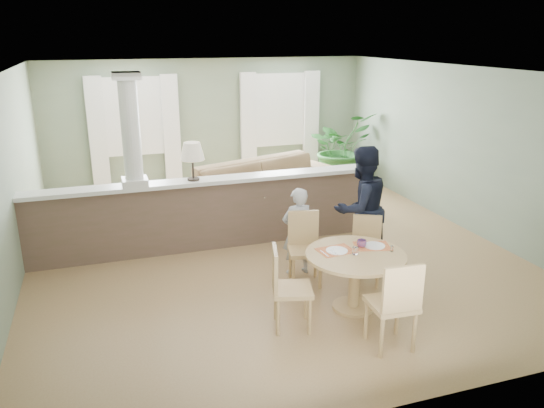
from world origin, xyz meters
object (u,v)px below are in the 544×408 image
object	(u,v)px
sofa	(268,188)
child_person	(297,231)
chair_side	(286,285)
chair_far_man	(366,246)
houseplant	(340,148)
dining_table	(355,265)
chair_near	(396,302)
man_person	(361,209)
chair_far_boy	(304,244)

from	to	relation	value
sofa	child_person	xyz separation A→B (m)	(-0.43, -2.66, 0.15)
chair_side	chair_far_man	bearing A→B (deg)	-45.52
houseplant	chair_far_man	world-z (taller)	houseplant
dining_table	chair_near	xyz separation A→B (m)	(-0.01, -0.94, -0.01)
houseplant	man_person	bearing A→B (deg)	-111.61
chair_far_man	child_person	distance (m)	0.94
chair_far_man	chair_side	bearing A→B (deg)	-122.71
sofa	chair_side	size ratio (longest dim) A/B	3.35
dining_table	chair_far_man	distance (m)	0.83
sofa	houseplant	xyz separation A→B (m)	(2.15, 1.49, 0.31)
dining_table	child_person	distance (m)	1.18
houseplant	chair_far_boy	size ratio (longest dim) A/B	1.64
sofa	man_person	world-z (taller)	man_person
sofa	chair_near	distance (m)	4.74
chair_far_boy	chair_near	bearing A→B (deg)	-68.18
chair_far_boy	houseplant	bearing A→B (deg)	72.68
chair_far_boy	chair_side	distance (m)	1.23
sofa	child_person	bearing A→B (deg)	-117.92
chair_far_man	chair_near	bearing A→B (deg)	-80.07
sofa	chair_side	xyz separation A→B (m)	(-1.06, -3.96, 0.06)
houseplant	sofa	bearing A→B (deg)	-145.36
sofa	man_person	bearing A→B (deg)	-98.99
houseplant	chair_side	xyz separation A→B (m)	(-3.21, -5.44, -0.25)
dining_table	chair_far_boy	world-z (taller)	chair_far_boy
chair_near	man_person	size ratio (longest dim) A/B	0.58
houseplant	chair_near	xyz separation A→B (m)	(-2.29, -6.23, -0.22)
sofa	chair_far_man	xyz separation A→B (m)	(0.37, -3.14, 0.02)
chair_near	child_person	world-z (taller)	child_person
child_person	man_person	xyz separation A→B (m)	(0.90, -0.09, 0.26)
sofa	chair_side	distance (m)	4.10
chair_far_boy	dining_table	bearing A→B (deg)	-58.60
child_person	man_person	world-z (taller)	man_person
chair_side	man_person	distance (m)	1.99
houseplant	chair_far_boy	distance (m)	5.10
houseplant	chair_side	size ratio (longest dim) A/B	1.63
dining_table	sofa	bearing A→B (deg)	88.08
houseplant	dining_table	size ratio (longest dim) A/B	1.32
dining_table	chair_side	distance (m)	0.95
chair_far_boy	chair_near	world-z (taller)	chair_near
dining_table	chair_side	bearing A→B (deg)	-170.54
chair_side	man_person	bearing A→B (deg)	-36.79
houseplant	chair_side	bearing A→B (deg)	-120.55
houseplant	chair_far_man	size ratio (longest dim) A/B	1.76
chair_near	man_person	world-z (taller)	man_person
chair_side	chair_far_boy	bearing A→B (deg)	-16.41
dining_table	chair_far_boy	bearing A→B (deg)	108.36
chair_far_man	dining_table	bearing A→B (deg)	-99.53
chair_far_man	man_person	xyz separation A→B (m)	(0.10, 0.40, 0.39)
dining_table	child_person	bearing A→B (deg)	104.67
chair_side	child_person	world-z (taller)	child_person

